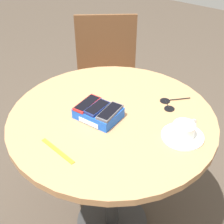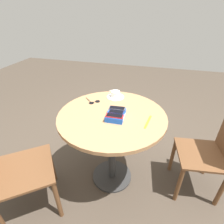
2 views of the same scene
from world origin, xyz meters
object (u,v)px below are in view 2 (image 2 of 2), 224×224
at_px(sunglasses, 94,102).
at_px(lanyard_strap, 148,122).
at_px(saucer, 115,97).
at_px(phone_gray, 117,108).
at_px(phone_box, 116,115).
at_px(phone_red, 114,116).
at_px(coffee_cup, 115,94).
at_px(chair_near_window, 12,171).
at_px(round_table, 112,127).
at_px(chair_far_side, 210,152).
at_px(phone_navy, 116,112).

bearing_deg(sunglasses, lanyard_strap, -111.05).
bearing_deg(saucer, sunglasses, 131.15).
height_order(phone_gray, sunglasses, phone_gray).
height_order(saucer, lanyard_strap, saucer).
xyz_separation_m(phone_box, phone_gray, (0.06, 0.00, 0.03)).
xyz_separation_m(phone_red, coffee_cup, (0.40, 0.10, -0.01)).
bearing_deg(coffee_cup, phone_gray, -162.82).
bearing_deg(saucer, phone_red, -166.96).
bearing_deg(coffee_cup, chair_near_window, 143.62).
bearing_deg(chair_near_window, coffee_cup, -36.38).
bearing_deg(phone_gray, chair_near_window, 127.27).
bearing_deg(round_table, phone_box, -134.25).
relative_size(phone_gray, coffee_cup, 1.16).
height_order(phone_box, phone_red, phone_red).
bearing_deg(chair_far_side, lanyard_strap, 104.68).
relative_size(round_table, coffee_cup, 7.65).
bearing_deg(lanyard_strap, coffee_cup, 45.08).
xyz_separation_m(phone_red, saucer, (0.40, 0.09, -0.05)).
bearing_deg(round_table, coffee_cup, 9.40).
distance_m(phone_red, sunglasses, 0.37).
xyz_separation_m(lanyard_strap, chair_near_window, (-0.47, 0.95, -0.31)).
bearing_deg(phone_red, saucer, 13.04).
xyz_separation_m(round_table, phone_box, (-0.04, -0.04, 0.16)).
height_order(coffee_cup, sunglasses, coffee_cup).
distance_m(phone_red, chair_far_side, 0.90).
xyz_separation_m(sunglasses, chair_far_side, (-0.05, -1.06, -0.31)).
distance_m(round_table, saucer, 0.34).
height_order(phone_red, phone_gray, phone_gray).
xyz_separation_m(phone_box, phone_navy, (-0.00, -0.00, 0.03)).
xyz_separation_m(coffee_cup, chair_far_side, (-0.20, -0.90, -0.35)).
distance_m(round_table, chair_far_side, 0.87).
bearing_deg(sunglasses, saucer, -48.85).
height_order(coffee_cup, chair_near_window, chair_near_window).
bearing_deg(chair_far_side, phone_gray, 96.30).
distance_m(phone_box, phone_gray, 0.07).
height_order(round_table, phone_box, phone_box).
bearing_deg(saucer, round_table, -171.09).
height_order(phone_navy, sunglasses, phone_navy).
bearing_deg(phone_navy, phone_red, 179.56).
height_order(round_table, chair_far_side, chair_far_side).
relative_size(phone_red, lanyard_strap, 0.74).
relative_size(phone_gray, sunglasses, 0.88).
height_order(phone_gray, lanyard_strap, phone_gray).
xyz_separation_m(round_table, chair_far_side, (0.11, -0.85, -0.18)).
height_order(phone_box, sunglasses, phone_box).
relative_size(phone_navy, phone_gray, 0.87).
distance_m(round_table, phone_red, 0.21).
relative_size(phone_red, phone_navy, 1.15).
xyz_separation_m(round_table, saucer, (0.31, 0.05, 0.14)).
relative_size(coffee_cup, sunglasses, 0.76).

